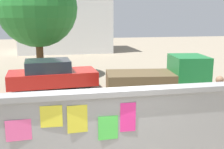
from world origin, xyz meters
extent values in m
plane|color=gray|center=(0.00, 8.00, 0.00)|extent=(60.00, 60.00, 0.00)
cube|color=#989898|center=(0.00, 0.00, 0.77)|extent=(6.92, 0.30, 1.54)
cube|color=gray|center=(0.00, 0.00, 1.60)|extent=(7.12, 0.42, 0.12)
cube|color=#F9599E|center=(-2.13, -0.16, 0.94)|extent=(0.51, 0.04, 0.45)
cube|color=yellow|center=(-1.46, -0.16, 1.19)|extent=(0.46, 0.03, 0.47)
cube|color=yellow|center=(-0.93, -0.16, 1.09)|extent=(0.43, 0.04, 0.61)
cube|color=#4CD84C|center=(-0.26, -0.16, 0.84)|extent=(0.44, 0.03, 0.54)
cube|color=#F42D8C|center=(0.19, -0.16, 1.05)|extent=(0.35, 0.02, 0.66)
cylinder|color=black|center=(3.62, 4.06, 0.35)|extent=(0.72, 0.29, 0.70)
cylinder|color=black|center=(3.46, 2.77, 0.35)|extent=(0.72, 0.29, 0.70)
cylinder|color=black|center=(1.14, 4.38, 0.35)|extent=(0.72, 0.29, 0.70)
cylinder|color=black|center=(0.98, 3.09, 0.35)|extent=(0.72, 0.29, 0.70)
cube|color=#197233|center=(3.44, 3.43, 1.10)|extent=(1.38, 1.64, 1.50)
cube|color=brown|center=(1.66, 3.66, 0.80)|extent=(2.57, 1.80, 0.90)
cylinder|color=black|center=(-0.28, 7.26, 0.30)|extent=(0.61, 0.22, 0.60)
cylinder|color=black|center=(-0.18, 5.80, 0.30)|extent=(0.61, 0.22, 0.60)
cylinder|color=black|center=(-2.77, 7.09, 0.30)|extent=(0.61, 0.22, 0.60)
cylinder|color=black|center=(-2.67, 5.63, 0.30)|extent=(0.61, 0.22, 0.60)
cube|color=red|center=(-1.47, 6.45, 0.60)|extent=(3.91, 1.95, 0.60)
cube|color=#262D38|center=(-1.67, 6.43, 1.15)|extent=(2.00, 1.67, 0.50)
cylinder|color=black|center=(-1.68, 1.63, 0.30)|extent=(0.60, 0.13, 0.60)
cylinder|color=black|center=(-0.38, 1.70, 0.30)|extent=(0.61, 0.15, 0.60)
cube|color=gold|center=(-1.03, 1.66, 0.58)|extent=(1.01, 0.30, 0.32)
cube|color=black|center=(-0.83, 1.68, 0.76)|extent=(0.57, 0.25, 0.10)
cube|color=#262626|center=(-1.58, 1.63, 0.85)|extent=(0.07, 0.56, 0.03)
cylinder|color=#BF6626|center=(3.17, 0.90, 0.40)|extent=(0.12, 0.12, 0.80)
cylinder|color=#BF6626|center=(3.11, 1.07, 0.40)|extent=(0.12, 0.12, 0.80)
cylinder|color=#BF6626|center=(3.14, 0.98, 1.10)|extent=(0.43, 0.43, 0.60)
sphere|color=#8C664C|center=(3.14, 0.98, 1.51)|extent=(0.22, 0.22, 0.22)
cylinder|color=brown|center=(-2.15, 9.63, 1.14)|extent=(0.39, 0.39, 2.27)
sphere|color=#23742B|center=(-2.15, 9.63, 3.74)|extent=(4.21, 4.21, 4.21)
cube|color=silver|center=(-0.30, 21.55, 3.49)|extent=(8.36, 5.78, 6.99)
camera|label=1|loc=(-1.33, -5.73, 3.21)|focal=44.12mm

